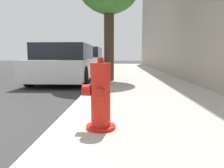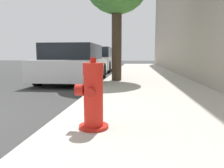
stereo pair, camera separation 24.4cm
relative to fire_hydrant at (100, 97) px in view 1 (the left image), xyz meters
name	(u,v)px [view 1 (the left image)]	position (x,y,z in m)	size (l,w,h in m)	color
sidewalk_slab	(183,139)	(0.88, -0.14, -0.42)	(2.94, 40.00, 0.12)	#B7B2A8
fire_hydrant	(100,97)	(0.00, 0.00, 0.00)	(0.37, 0.37, 0.80)	red
parked_car_near	(66,64)	(-1.72, 5.35, 0.16)	(1.87, 4.09, 1.34)	silver
parked_car_mid	(87,60)	(-1.76, 10.71, 0.20)	(1.73, 4.45, 1.43)	#B7B7BC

